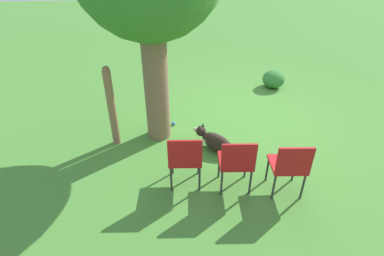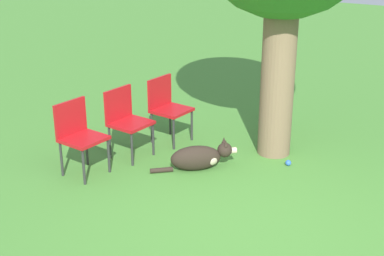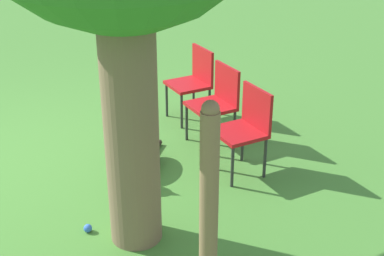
{
  "view_description": "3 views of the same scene",
  "coord_description": "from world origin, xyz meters",
  "px_view_note": "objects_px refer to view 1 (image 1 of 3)",
  "views": [
    {
      "loc": [
        -4.87,
        1.3,
        2.9
      ],
      "look_at": [
        -1.09,
        0.91,
        0.55
      ],
      "focal_mm": 28.0,
      "sensor_mm": 36.0,
      "label": 1
    },
    {
      "loc": [
        1.97,
        -4.29,
        2.68
      ],
      "look_at": [
        -1.01,
        0.53,
        0.49
      ],
      "focal_mm": 50.0,
      "sensor_mm": 36.0,
      "label": 2
    },
    {
      "loc": [
        1.18,
        4.55,
        2.58
      ],
      "look_at": [
        -1.26,
        0.84,
        0.49
      ],
      "focal_mm": 50.0,
      "sensor_mm": 36.0,
      "label": 3
    }
  ],
  "objects_px": {
    "red_chair_0": "(290,165)",
    "tennis_ball": "(173,123)",
    "fence_post": "(112,107)",
    "red_chair_2": "(185,157)",
    "dog": "(214,141)",
    "red_chair_1": "(237,161)"
  },
  "relations": [
    {
      "from": "dog",
      "to": "fence_post",
      "type": "bearing_deg",
      "value": 35.63
    },
    {
      "from": "fence_post",
      "to": "red_chair_2",
      "type": "relative_size",
      "value": 1.64
    },
    {
      "from": "fence_post",
      "to": "red_chair_2",
      "type": "xyz_separation_m",
      "value": [
        -1.17,
        -1.07,
        -0.2
      ]
    },
    {
      "from": "red_chair_0",
      "to": "tennis_ball",
      "type": "bearing_deg",
      "value": 40.67
    },
    {
      "from": "red_chair_0",
      "to": "red_chair_2",
      "type": "distance_m",
      "value": 1.35
    },
    {
      "from": "dog",
      "to": "red_chair_1",
      "type": "xyz_separation_m",
      "value": [
        -0.97,
        -0.12,
        0.34
      ]
    },
    {
      "from": "red_chair_0",
      "to": "fence_post",
      "type": "bearing_deg",
      "value": 63.33
    },
    {
      "from": "fence_post",
      "to": "red_chair_0",
      "type": "height_order",
      "value": "fence_post"
    },
    {
      "from": "dog",
      "to": "red_chair_2",
      "type": "bearing_deg",
      "value": 104.47
    },
    {
      "from": "red_chair_1",
      "to": "tennis_ball",
      "type": "bearing_deg",
      "value": 27.37
    },
    {
      "from": "fence_post",
      "to": "red_chair_2",
      "type": "distance_m",
      "value": 1.6
    },
    {
      "from": "fence_post",
      "to": "red_chair_0",
      "type": "distance_m",
      "value": 2.81
    },
    {
      "from": "red_chair_0",
      "to": "tennis_ball",
      "type": "relative_size",
      "value": 12.28
    },
    {
      "from": "dog",
      "to": "red_chair_2",
      "type": "distance_m",
      "value": 1.05
    },
    {
      "from": "red_chair_0",
      "to": "red_chair_1",
      "type": "height_order",
      "value": "same"
    },
    {
      "from": "fence_post",
      "to": "red_chair_0",
      "type": "relative_size",
      "value": 1.64
    },
    {
      "from": "dog",
      "to": "red_chair_0",
      "type": "distance_m",
      "value": 1.4
    },
    {
      "from": "red_chair_0",
      "to": "red_chair_1",
      "type": "relative_size",
      "value": 1.0
    },
    {
      "from": "dog",
      "to": "red_chair_0",
      "type": "relative_size",
      "value": 0.95
    },
    {
      "from": "red_chair_2",
      "to": "tennis_ball",
      "type": "xyz_separation_m",
      "value": [
        1.66,
        0.09,
        -0.46
      ]
    },
    {
      "from": "dog",
      "to": "fence_post",
      "type": "distance_m",
      "value": 1.74
    },
    {
      "from": "dog",
      "to": "red_chair_1",
      "type": "relative_size",
      "value": 0.95
    }
  ]
}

